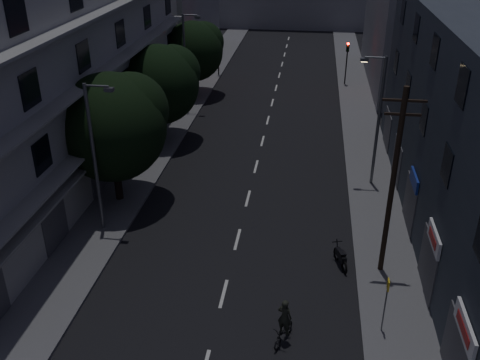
% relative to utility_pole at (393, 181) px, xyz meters
% --- Properties ---
extents(ground, '(160.00, 160.00, 0.00)m').
position_rel_utility_pole_xyz_m(ground, '(-7.17, 15.83, -4.87)').
color(ground, black).
rests_on(ground, ground).
extents(sidewalk_left, '(3.00, 90.00, 0.15)m').
position_rel_utility_pole_xyz_m(sidewalk_left, '(-14.67, 15.83, -4.79)').
color(sidewalk_left, '#565659').
rests_on(sidewalk_left, ground).
extents(sidewalk_right, '(3.00, 90.00, 0.15)m').
position_rel_utility_pole_xyz_m(sidewalk_right, '(0.33, 15.83, -4.79)').
color(sidewalk_right, '#565659').
rests_on(sidewalk_right, ground).
extents(lane_markings, '(0.15, 60.50, 0.01)m').
position_rel_utility_pole_xyz_m(lane_markings, '(-7.17, 22.08, -4.86)').
color(lane_markings, beige).
rests_on(lane_markings, ground).
extents(building_left, '(7.00, 36.00, 14.00)m').
position_rel_utility_pole_xyz_m(building_left, '(-19.15, 8.83, 2.13)').
color(building_left, '#9D9D98').
rests_on(building_left, ground).
extents(building_far_right, '(6.00, 20.00, 13.00)m').
position_rel_utility_pole_xyz_m(building_far_right, '(4.83, 32.83, 1.63)').
color(building_far_right, slate).
rests_on(building_far_right, ground).
extents(tree_near, '(6.15, 6.15, 7.59)m').
position_rel_utility_pole_xyz_m(tree_near, '(-14.64, 5.13, 0.03)').
color(tree_near, black).
rests_on(tree_near, sidewalk_left).
extents(tree_mid, '(5.70, 5.70, 7.01)m').
position_rel_utility_pole_xyz_m(tree_mid, '(-14.52, 14.53, -0.34)').
color(tree_mid, black).
rests_on(tree_mid, sidewalk_left).
extents(tree_far, '(5.36, 5.36, 6.63)m').
position_rel_utility_pole_xyz_m(tree_far, '(-14.46, 25.60, -0.57)').
color(tree_far, black).
rests_on(tree_far, sidewalk_left).
extents(traffic_signal_far_right, '(0.28, 0.37, 4.10)m').
position_rel_utility_pole_xyz_m(traffic_signal_far_right, '(-0.55, 30.47, -1.77)').
color(traffic_signal_far_right, black).
rests_on(traffic_signal_far_right, sidewalk_right).
extents(traffic_signal_far_left, '(0.28, 0.37, 4.10)m').
position_rel_utility_pole_xyz_m(traffic_signal_far_left, '(-13.42, 32.19, -1.77)').
color(traffic_signal_far_left, black).
rests_on(traffic_signal_far_left, sidewalk_left).
extents(street_lamp_left_near, '(1.51, 0.25, 8.00)m').
position_rel_utility_pole_xyz_m(street_lamp_left_near, '(-14.38, 1.82, -0.27)').
color(street_lamp_left_near, slate).
rests_on(street_lamp_left_near, sidewalk_left).
extents(street_lamp_right, '(1.51, 0.25, 8.00)m').
position_rel_utility_pole_xyz_m(street_lamp_right, '(0.18, 9.16, -0.27)').
color(street_lamp_right, '#55585C').
rests_on(street_lamp_right, sidewalk_right).
extents(street_lamp_left_far, '(1.51, 0.25, 8.00)m').
position_rel_utility_pole_xyz_m(street_lamp_left_far, '(-14.13, 21.06, -0.27)').
color(street_lamp_left_far, '#595A61').
rests_on(street_lamp_left_far, sidewalk_left).
extents(utility_pole, '(1.80, 0.24, 9.00)m').
position_rel_utility_pole_xyz_m(utility_pole, '(0.00, 0.00, 0.00)').
color(utility_pole, black).
rests_on(utility_pole, sidewalk_right).
extents(bus_stop_sign, '(0.06, 0.35, 2.52)m').
position_rel_utility_pole_xyz_m(bus_stop_sign, '(-0.37, -4.27, -2.98)').
color(bus_stop_sign, '#595B60').
rests_on(bus_stop_sign, sidewalk_right).
extents(motorcycle, '(0.76, 1.73, 1.15)m').
position_rel_utility_pole_xyz_m(motorcycle, '(-1.89, 0.22, -4.41)').
color(motorcycle, black).
rests_on(motorcycle, ground).
extents(cyclist, '(1.12, 1.71, 2.05)m').
position_rel_utility_pole_xyz_m(cyclist, '(-4.30, -5.27, -4.17)').
color(cyclist, black).
rests_on(cyclist, ground).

